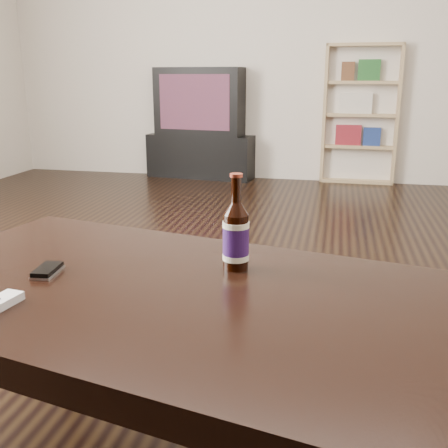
% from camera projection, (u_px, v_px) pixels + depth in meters
% --- Properties ---
extents(floor, '(5.00, 6.00, 0.01)m').
position_uv_depth(floor, '(175.00, 311.00, 2.21)').
color(floor, black).
rests_on(floor, ground).
extents(wall_back, '(5.00, 0.02, 2.70)m').
position_uv_depth(wall_back, '(271.00, 29.00, 4.67)').
color(wall_back, beige).
rests_on(wall_back, ground).
extents(tv_stand, '(1.07, 0.62, 0.41)m').
position_uv_depth(tv_stand, '(205.00, 155.00, 5.14)').
color(tv_stand, black).
rests_on(tv_stand, floor).
extents(tv, '(0.88, 0.61, 0.62)m').
position_uv_depth(tv, '(204.00, 101.00, 5.00)').
color(tv, black).
rests_on(tv, tv_stand).
extents(bookshelf, '(0.67, 0.32, 1.22)m').
position_uv_depth(bookshelf, '(360.00, 111.00, 4.77)').
color(bookshelf, tan).
rests_on(bookshelf, floor).
extents(coffee_table, '(1.44, 1.02, 0.49)m').
position_uv_depth(coffee_table, '(154.00, 311.00, 1.23)').
color(coffee_table, black).
rests_on(coffee_table, floor).
extents(beer_bottle, '(0.07, 0.07, 0.24)m').
position_uv_depth(beer_bottle, '(236.00, 236.00, 1.29)').
color(beer_bottle, black).
rests_on(beer_bottle, coffee_table).
extents(phone, '(0.06, 0.10, 0.02)m').
position_uv_depth(phone, '(47.00, 270.00, 1.28)').
color(phone, silver).
rests_on(phone, coffee_table).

